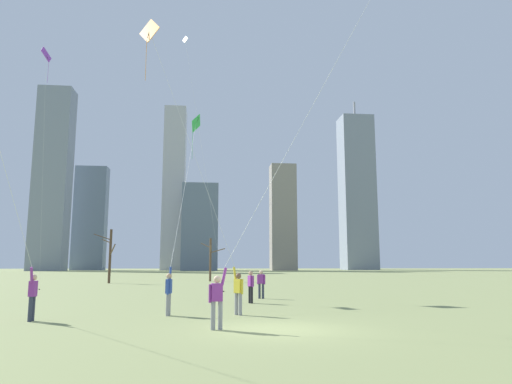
# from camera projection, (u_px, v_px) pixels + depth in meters

# --- Properties ---
(ground_plane) EXTENTS (400.00, 400.00, 0.00)m
(ground_plane) POSITION_uv_depth(u_px,v_px,m) (277.00, 330.00, 14.29)
(ground_plane) COLOR #848E56
(kite_flyer_far_back_green) EXTENTS (1.00, 12.84, 12.04)m
(kite_flyer_far_back_green) POSITION_uv_depth(u_px,v_px,m) (178.00, 236.00, 21.21)
(kite_flyer_far_back_green) COLOR gray
(kite_flyer_far_back_green) RESTS_ON ground
(kite_flyer_midfield_left_orange) EXTENTS (4.85, 3.02, 13.58)m
(kite_flyer_midfield_left_orange) POSITION_uv_depth(u_px,v_px,m) (215.00, 223.00, 19.32)
(kite_flyer_midfield_left_orange) COLOR gray
(kite_flyer_midfield_left_orange) RESTS_ON ground
(kite_flyer_midfield_right_teal) EXTENTS (2.73, 9.34, 17.74)m
(kite_flyer_midfield_right_teal) POSITION_uv_depth(u_px,v_px,m) (7.00, 197.00, 15.25)
(kite_flyer_midfield_right_teal) COLOR #33384C
(kite_flyer_midfield_right_teal) RESTS_ON ground
(kite_flyer_foreground_right_red) EXTENTS (9.73, 2.51, 18.23)m
(kite_flyer_foreground_right_red) POSITION_uv_depth(u_px,v_px,m) (271.00, 194.00, 15.42)
(kite_flyer_foreground_right_red) COLOR gray
(kite_flyer_foreground_right_red) RESTS_ON ground
(bystander_strolling_midfield) EXTENTS (0.46, 0.34, 1.62)m
(bystander_strolling_midfield) POSITION_uv_depth(u_px,v_px,m) (261.00, 283.00, 27.19)
(bystander_strolling_midfield) COLOR #33384C
(bystander_strolling_midfield) RESTS_ON ground
(bystander_watching_nearby) EXTENTS (0.31, 0.48, 1.62)m
(bystander_watching_nearby) POSITION_uv_depth(u_px,v_px,m) (251.00, 285.00, 24.01)
(bystander_watching_nearby) COLOR black
(bystander_watching_nearby) RESTS_ON ground
(distant_kite_drifting_left_purple) EXTENTS (0.47, 3.18, 18.86)m
(distant_kite_drifting_left_purple) POSITION_uv_depth(u_px,v_px,m) (46.00, 68.00, 36.71)
(distant_kite_drifting_left_purple) COLOR purple
(distant_kite_drifting_left_purple) RESTS_ON ground
(distant_kite_drifting_right_white) EXTENTS (3.58, 2.70, 20.64)m
(distant_kite_drifting_right_white) POSITION_uv_depth(u_px,v_px,m) (191.00, 77.00, 37.76)
(distant_kite_drifting_right_white) COLOR white
(distant_kite_drifting_right_white) RESTS_ON ground
(bare_tree_center) EXTENTS (2.88, 2.17, 4.96)m
(bare_tree_center) POSITION_uv_depth(u_px,v_px,m) (211.00, 258.00, 54.67)
(bare_tree_center) COLOR brown
(bare_tree_center) RESTS_ON ground
(bare_tree_rightmost) EXTENTS (2.62, 2.38, 5.61)m
(bare_tree_rightmost) POSITION_uv_depth(u_px,v_px,m) (110.00, 255.00, 49.15)
(bare_tree_rightmost) COLOR #4C3828
(bare_tree_rightmost) RESTS_ON ground
(skyline_squat_block) EXTENTS (7.18, 9.58, 54.81)m
(skyline_squat_block) POSITION_uv_depth(u_px,v_px,m) (174.00, 188.00, 158.32)
(skyline_squat_block) COLOR #B2B2B7
(skyline_squat_block) RESTS_ON ground
(skyline_wide_slab) EXTENTS (10.09, 5.54, 33.83)m
(skyline_wide_slab) POSITION_uv_depth(u_px,v_px,m) (90.00, 218.00, 153.63)
(skyline_wide_slab) COLOR slate
(skyline_wide_slab) RESTS_ON ground
(skyline_slender_spire) EXTENTS (7.98, 6.31, 33.58)m
(skyline_slender_spire) POSITION_uv_depth(u_px,v_px,m) (283.00, 217.00, 149.13)
(skyline_slender_spire) COLOR gray
(skyline_slender_spire) RESTS_ON ground
(skyline_mid_tower_right) EXTENTS (11.28, 9.57, 60.83)m
(skyline_mid_tower_right) POSITION_uv_depth(u_px,v_px,m) (357.00, 192.00, 167.09)
(skyline_mid_tower_right) COLOR gray
(skyline_mid_tower_right) RESTS_ON ground
(skyline_short_annex) EXTENTS (9.92, 7.62, 55.75)m
(skyline_short_annex) POSITION_uv_depth(u_px,v_px,m) (53.00, 178.00, 141.98)
(skyline_short_annex) COLOR gray
(skyline_short_annex) RESTS_ON ground
(skyline_tall_tower) EXTENTS (10.91, 8.53, 26.40)m
(skyline_tall_tower) POSITION_uv_depth(u_px,v_px,m) (200.00, 227.00, 143.97)
(skyline_tall_tower) COLOR slate
(skyline_tall_tower) RESTS_ON ground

